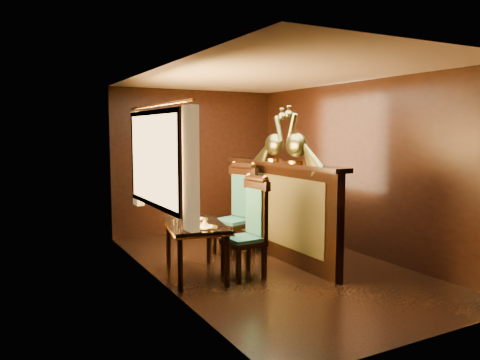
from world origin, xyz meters
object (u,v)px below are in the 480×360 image
(chair_right, at_px, (239,206))
(peacock_right, at_px, (275,135))
(dining_table, at_px, (195,229))
(peacock_left, at_px, (297,134))
(chair_left, at_px, (251,223))

(chair_right, distance_m, peacock_right, 1.15)
(dining_table, bearing_deg, peacock_left, 4.93)
(chair_left, height_order, chair_right, chair_right)
(chair_left, bearing_deg, peacock_left, 5.06)
(chair_left, bearing_deg, dining_table, 152.81)
(dining_table, distance_m, peacock_right, 1.82)
(chair_right, xyz_separation_m, peacock_right, (0.39, -0.32, 1.03))
(chair_right, bearing_deg, peacock_right, -55.97)
(peacock_right, bearing_deg, dining_table, -165.09)
(peacock_left, relative_size, peacock_right, 1.04)
(chair_left, relative_size, peacock_left, 1.64)
(chair_left, xyz_separation_m, peacock_left, (0.74, 0.11, 1.09))
(dining_table, bearing_deg, chair_right, 47.13)
(peacock_left, bearing_deg, chair_right, 114.56)
(dining_table, xyz_separation_m, chair_right, (0.98, 0.69, 0.10))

